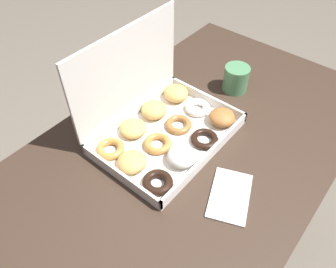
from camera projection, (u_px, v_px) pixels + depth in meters
ground_plane at (184, 251)px, 1.56m from camera, size 8.00×8.00×0.00m
dining_table at (191, 164)px, 1.07m from camera, size 1.29×0.77×0.77m
donut_box at (161, 121)px, 0.99m from camera, size 0.42×0.31×0.31m
coffee_mug at (236, 78)px, 1.14m from camera, size 0.09×0.09×0.09m
paper_napkin at (230, 196)px, 0.86m from camera, size 0.19×0.15×0.01m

